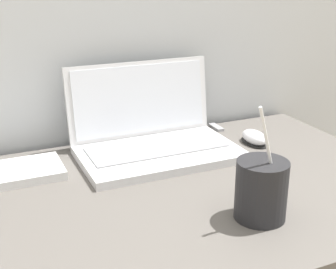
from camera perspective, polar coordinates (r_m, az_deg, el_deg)
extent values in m
cube|color=silver|center=(1.15, -1.04, -2.38)|extent=(0.39, 0.24, 0.02)
cube|color=gray|center=(1.16, -1.38, -1.55)|extent=(0.34, 0.13, 0.00)
cube|color=silver|center=(1.23, -3.48, 4.35)|extent=(0.39, 0.04, 0.19)
cube|color=white|center=(1.22, -3.38, 4.32)|extent=(0.36, 0.03, 0.17)
cylinder|color=#232326|center=(0.88, 11.29, -6.65)|extent=(0.10, 0.10, 0.11)
cylinder|color=black|center=(0.86, 11.53, -3.50)|extent=(0.08, 0.08, 0.01)
cylinder|color=white|center=(0.85, 12.22, -2.36)|extent=(0.07, 0.02, 0.19)
ellipsoid|color=black|center=(1.26, 10.46, -0.93)|extent=(0.06, 0.09, 0.01)
ellipsoid|color=silver|center=(1.26, 10.50, -0.31)|extent=(0.05, 0.09, 0.04)
cube|color=#99999E|center=(1.36, 5.90, 0.88)|extent=(0.02, 0.06, 0.01)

